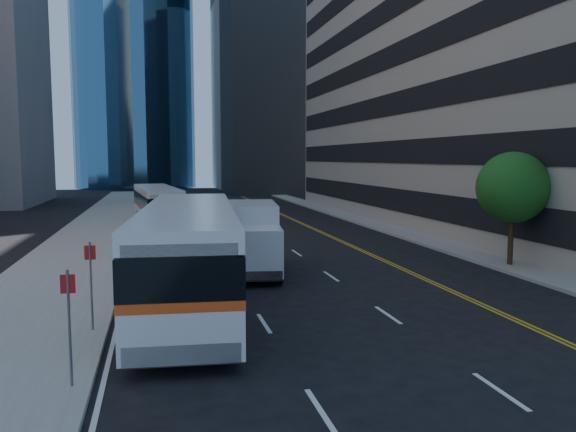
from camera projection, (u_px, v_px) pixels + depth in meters
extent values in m
plane|color=black|center=(400.00, 335.00, 15.74)|extent=(160.00, 160.00, 0.00)
cube|color=gray|center=(98.00, 231.00, 37.59)|extent=(5.00, 90.00, 0.15)
cube|color=gray|center=(371.00, 224.00, 41.98)|extent=(2.00, 90.00, 0.15)
cylinder|color=#332114|center=(511.00, 240.00, 25.39)|extent=(0.24, 0.24, 2.20)
sphere|color=#154917|center=(513.00, 187.00, 25.14)|extent=(3.20, 3.20, 3.20)
cube|color=white|center=(190.00, 277.00, 18.79)|extent=(3.90, 13.25, 1.20)
cube|color=#F24E16|center=(189.00, 256.00, 18.72)|extent=(3.92, 13.27, 0.24)
cube|color=black|center=(189.00, 239.00, 18.66)|extent=(3.92, 13.27, 0.98)
cube|color=white|center=(189.00, 214.00, 18.57)|extent=(3.90, 13.25, 0.54)
cylinder|color=black|center=(136.00, 326.00, 14.79)|extent=(0.42, 1.11, 1.09)
cylinder|color=black|center=(235.00, 322.00, 15.17)|extent=(0.42, 1.11, 1.09)
cylinder|color=black|center=(159.00, 271.00, 22.08)|extent=(0.42, 1.11, 1.09)
cylinder|color=black|center=(225.00, 269.00, 22.45)|extent=(0.42, 1.11, 1.09)
cube|color=silver|center=(157.00, 215.00, 40.93)|extent=(3.64, 11.31, 1.02)
cube|color=red|center=(157.00, 207.00, 40.87)|extent=(3.66, 11.33, 0.20)
cube|color=black|center=(157.00, 200.00, 40.82)|extent=(3.66, 11.33, 0.83)
cube|color=silver|center=(157.00, 190.00, 40.75)|extent=(3.64, 11.31, 0.46)
cylinder|color=black|center=(147.00, 226.00, 37.49)|extent=(0.38, 0.95, 0.93)
cylinder|color=black|center=(179.00, 224.00, 38.21)|extent=(0.38, 0.95, 0.93)
cylinder|color=black|center=(139.00, 216.00, 43.39)|extent=(0.38, 0.95, 0.93)
cylinder|color=black|center=(167.00, 215.00, 44.11)|extent=(0.38, 0.95, 0.93)
cube|color=silver|center=(255.00, 252.00, 22.12)|extent=(2.36, 2.21, 1.86)
cube|color=black|center=(256.00, 246.00, 21.25)|extent=(1.92, 0.30, 0.98)
cube|color=silver|center=(252.00, 228.00, 25.14)|extent=(2.65, 4.49, 2.31)
cube|color=black|center=(253.00, 262.00, 24.31)|extent=(2.26, 6.00, 0.22)
cylinder|color=black|center=(231.00, 274.00, 21.94)|extent=(0.35, 0.88, 0.85)
cylinder|color=black|center=(279.00, 273.00, 22.13)|extent=(0.35, 0.88, 0.85)
cylinder|color=black|center=(231.00, 255.00, 26.33)|extent=(0.35, 0.88, 0.85)
cylinder|color=black|center=(271.00, 254.00, 26.52)|extent=(0.35, 0.88, 0.85)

